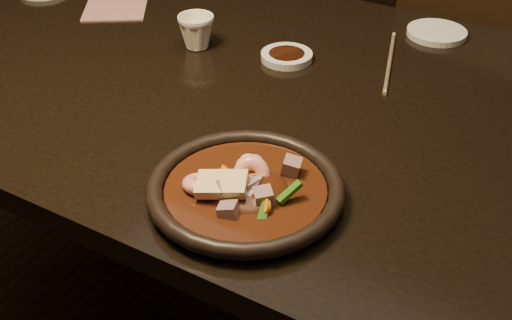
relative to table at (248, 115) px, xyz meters
The scene contains 9 objects.
table is the anchor object (origin of this frame).
chair 0.78m from the table, 67.55° to the left, with size 0.50×0.50×0.90m.
plate 0.35m from the table, 59.79° to the right, with size 0.27×0.27×0.03m.
stirfry 0.35m from the table, 60.28° to the right, with size 0.16×0.15×0.06m.
soy_dish 0.13m from the table, 76.57° to the left, with size 0.10×0.10×0.01m, color silver.
saucer_right 0.43m from the table, 55.99° to the left, with size 0.12×0.12×0.01m, color silver.
tea_cup 0.20m from the table, 158.21° to the left, with size 0.07×0.07×0.07m, color white.
chopsticks 0.28m from the table, 43.15° to the left, with size 0.08×0.24×0.01m.
napkin 0.44m from the table, 162.97° to the left, with size 0.13×0.13×0.00m, color #995E5F.
Camera 1 is at (0.53, -0.88, 1.30)m, focal length 45.00 mm.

